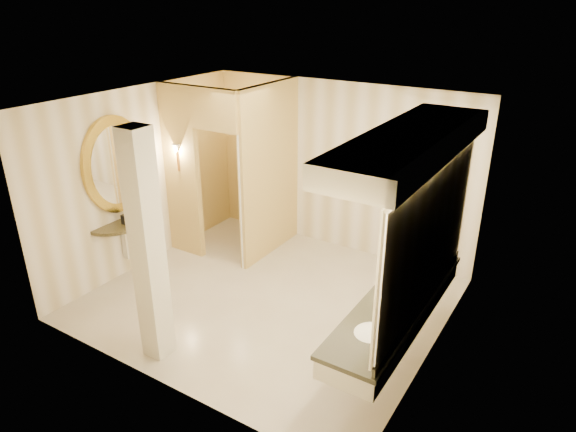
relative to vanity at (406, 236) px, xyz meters
name	(u,v)px	position (x,y,z in m)	size (l,w,h in m)	color
floor	(269,299)	(-1.98, 0.40, -1.63)	(4.50, 4.50, 0.00)	beige
ceiling	(265,103)	(-1.98, 0.40, 1.07)	(4.50, 4.50, 0.00)	silver
wall_back	(338,168)	(-1.98, 2.40, -0.28)	(4.50, 0.02, 2.70)	white
wall_front	(152,275)	(-1.98, -1.60, -0.28)	(4.50, 0.02, 2.70)	white
wall_left	(143,178)	(-4.23, 0.40, -0.28)	(0.02, 4.00, 2.70)	white
wall_right	(441,252)	(0.27, 0.40, -0.28)	(0.02, 4.00, 2.70)	white
toilet_closet	(242,171)	(-3.11, 1.37, -0.24)	(1.50, 1.55, 2.70)	#EBD97B
wall_sconce	(177,150)	(-3.90, 0.83, 0.10)	(0.14, 0.14, 0.42)	#D89245
vanity	(406,236)	(0.00, 0.00, 0.00)	(0.75, 2.78, 2.09)	silver
console_shelf	(118,188)	(-4.19, -0.10, -0.28)	(1.07, 1.07, 1.98)	black
pillar	(148,249)	(-2.43, -1.23, -0.28)	(0.27, 0.27, 2.70)	silver
tissue_box	(128,219)	(-4.00, -0.16, -0.69)	(0.14, 0.14, 0.14)	black
toilet	(267,217)	(-3.08, 1.98, -1.24)	(0.43, 0.76, 0.77)	white
soap_bottle_a	(381,307)	(-0.08, -0.34, -0.68)	(0.06, 0.06, 0.14)	beige
soap_bottle_b	(407,276)	(-0.08, 0.41, -0.69)	(0.10, 0.10, 0.12)	silver
soap_bottle_c	(384,294)	(-0.13, -0.13, -0.66)	(0.08, 0.08, 0.20)	#C6B28C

